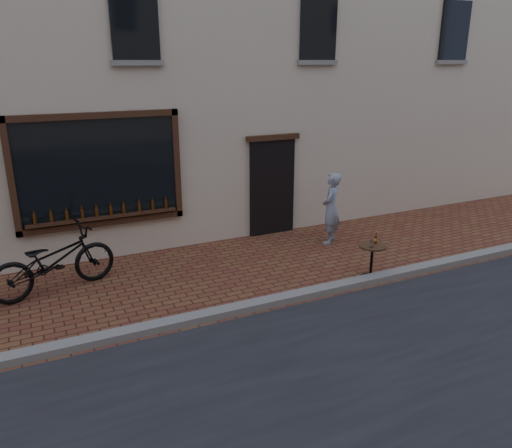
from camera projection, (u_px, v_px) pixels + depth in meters
name	position (u px, v px, depth m)	size (l,w,h in m)	color
ground	(264.00, 313.00, 8.09)	(90.00, 90.00, 0.00)	#5C2B1D
kerb	(259.00, 304.00, 8.25)	(90.00, 0.25, 0.12)	slate
shop_building	(147.00, 12.00, 12.11)	(28.00, 6.20, 10.00)	#BCAE94
cargo_bicycle	(50.00, 261.00, 8.64)	(2.62, 1.35, 1.23)	black
bistro_table	(372.00, 255.00, 9.24)	(0.51, 0.51, 0.88)	black
pedestrian	(331.00, 208.00, 10.97)	(0.58, 0.38, 1.59)	gray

